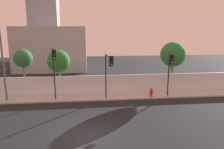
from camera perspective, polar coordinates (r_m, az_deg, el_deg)
ground_plane at (r=14.74m, az=-6.32°, el=-15.79°), size 80.00×80.00×0.00m
sidewalk at (r=22.30m, az=-6.38°, el=-5.73°), size 36.00×2.40×0.15m
perimeter_wall at (r=23.27m, az=-6.44°, el=-2.47°), size 36.00×0.18×1.80m
traffic_light_left at (r=20.17m, az=-0.83°, el=1.88°), size 0.62×1.73×4.26m
traffic_light_center at (r=20.50m, az=-14.73°, el=2.72°), size 0.47×1.32×4.85m
traffic_light_right at (r=21.82m, az=14.80°, el=2.18°), size 0.37×1.21×4.26m
street_lamp_curbside at (r=21.97m, az=-26.59°, el=4.84°), size 0.87×2.33×7.50m
fire_hydrant at (r=22.30m, az=10.10°, el=-4.45°), size 0.44×0.26×0.83m
roadside_tree_midleft at (r=24.45m, az=-21.97°, el=3.82°), size 1.91×1.91×4.71m
roadside_tree_midright at (r=23.79m, az=-13.59°, el=3.32°), size 2.37×2.37×4.59m
roadside_tree_rightmost at (r=25.30m, az=15.42°, el=4.98°), size 2.73×2.73×5.31m
low_building_distant at (r=37.14m, az=-15.39°, el=6.48°), size 11.18×6.00×7.01m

